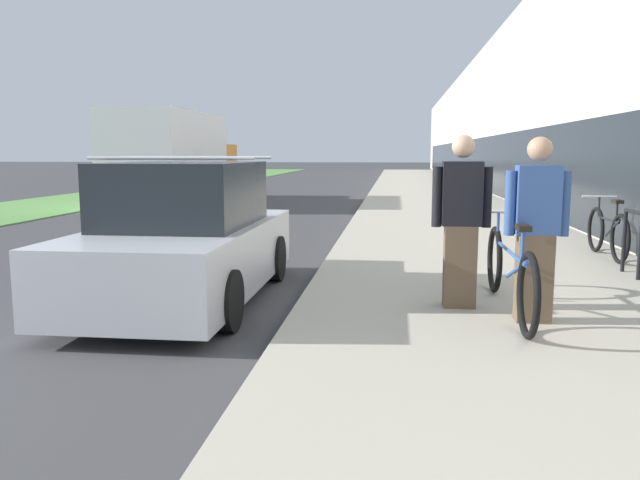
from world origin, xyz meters
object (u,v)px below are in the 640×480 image
tandem_bicycle (509,272)px  moving_truck (175,159)px  person_bystander (461,222)px  cruiser_bike_nearest (607,232)px  person_rider (536,230)px  bike_rack_hoop (632,236)px  parked_sedan_curbside (186,240)px

tandem_bicycle → moving_truck: 16.35m
person_bystander → moving_truck: bearing=119.9°
cruiser_bike_nearest → moving_truck: 14.83m
tandem_bicycle → person_bystander: 0.68m
person_rider → bike_rack_hoop: size_ratio=2.02×
bike_rack_hoop → cruiser_bike_nearest: bearing=83.6°
person_bystander → moving_truck: 15.95m
tandem_bicycle → parked_sedan_curbside: (-3.50, 0.65, 0.18)m
person_rider → moving_truck: (-8.57, 14.31, 0.51)m
bike_rack_hoop → person_bystander: bearing=-140.8°
tandem_bicycle → parked_sedan_curbside: 3.56m
tandem_bicycle → bike_rack_hoop: size_ratio=3.01×
bike_rack_hoop → moving_truck: moving_truck is taller
tandem_bicycle → person_rider: bearing=-62.2°
moving_truck → person_rider: bearing=-59.1°
person_bystander → bike_rack_hoop: person_bystander is taller
person_rider → person_bystander: 0.79m
person_rider → person_bystander: (-0.63, 0.48, 0.02)m
bike_rack_hoop → parked_sedan_curbside: (-5.38, -1.43, 0.06)m
person_rider → moving_truck: moving_truck is taller
bike_rack_hoop → cruiser_bike_nearest: cruiser_bike_nearest is taller
person_rider → parked_sedan_curbside: (-3.66, 0.96, -0.28)m
parked_sedan_curbside → moving_truck: size_ratio=0.53×
person_bystander → tandem_bicycle: bearing=-19.9°
person_rider → parked_sedan_curbside: bearing=165.2°
cruiser_bike_nearest → parked_sedan_curbside: size_ratio=0.45×
person_rider → tandem_bicycle: bearing=117.8°
bike_rack_hoop → person_rider: bearing=-125.7°
moving_truck → tandem_bicycle: bearing=-59.0°
person_rider → moving_truck: 16.69m
tandem_bicycle → bike_rack_hoop: (1.89, 2.08, 0.12)m
person_rider → person_bystander: bearing=142.5°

